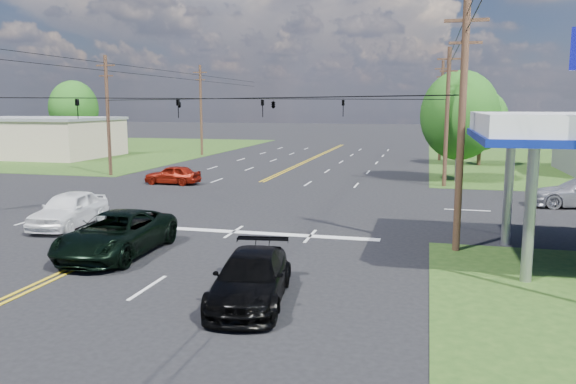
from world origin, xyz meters
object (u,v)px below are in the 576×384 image
(pole_left_far, at_px, (201,109))
(tree_right_b, at_px, (481,120))
(pole_ne, at_px, (447,116))
(suv_black, at_px, (251,278))
(pickup_dkgreen, at_px, (117,234))
(tree_right_a, at_px, (460,115))
(pole_se, at_px, (462,124))
(pickup_white, at_px, (69,209))
(pole_right_far, at_px, (441,110))
(retail_nw, at_px, (36,138))
(tree_far_l, at_px, (74,108))
(pole_nw, at_px, (108,114))

(pole_left_far, xyz_separation_m, tree_right_b, (29.50, -4.00, -0.95))
(pole_ne, height_order, suv_black, pole_ne)
(pole_left_far, distance_m, pickup_dkgreen, 43.12)
(tree_right_a, bearing_deg, pole_left_far, 149.35)
(pole_se, bearing_deg, pickup_white, 179.22)
(pole_right_far, height_order, suv_black, pole_right_far)
(pole_left_far, relative_size, tree_right_b, 1.41)
(retail_nw, height_order, tree_right_b, tree_right_b)
(pole_right_far, distance_m, tree_right_b, 5.40)
(pole_se, bearing_deg, suv_black, -129.03)
(pole_ne, xyz_separation_m, suv_black, (-6.00, -25.40, -4.20))
(pole_se, bearing_deg, pole_left_far, 125.10)
(retail_nw, relative_size, pole_ne, 1.68)
(pole_left_far, relative_size, suv_black, 2.03)
(retail_nw, height_order, pole_se, pole_se)
(pole_right_far, bearing_deg, tree_right_a, -86.42)
(tree_far_l, bearing_deg, tree_right_a, -23.50)
(tree_far_l, bearing_deg, suv_black, -51.14)
(pole_right_far, bearing_deg, pole_left_far, 180.00)
(pole_left_far, xyz_separation_m, pole_right_far, (26.00, 0.00, 0.00))
(pickup_dkgreen, bearing_deg, retail_nw, 129.97)
(pole_right_far, relative_size, suv_black, 2.03)
(suv_black, bearing_deg, pole_left_far, 106.35)
(pole_left_far, bearing_deg, tree_far_l, 168.11)
(pickup_white, bearing_deg, tree_far_l, 118.49)
(tree_right_b, bearing_deg, retail_nw, -177.54)
(pole_left_far, xyz_separation_m, tree_far_l, (-19.00, 4.00, 0.03))
(pole_se, distance_m, pole_right_far, 37.00)
(pole_se, relative_size, pickup_white, 1.96)
(tree_right_b, bearing_deg, tree_right_a, -101.77)
(pole_ne, bearing_deg, pole_nw, 180.00)
(pole_se, distance_m, suv_black, 10.41)
(pole_nw, height_order, pickup_dkgreen, pole_nw)
(retail_nw, bearing_deg, pole_se, -35.79)
(pole_ne, bearing_deg, tree_right_a, 71.57)
(retail_nw, relative_size, tree_far_l, 1.83)
(pole_left_far, bearing_deg, pole_right_far, 0.00)
(retail_nw, bearing_deg, pickup_white, -50.16)
(tree_right_b, height_order, tree_far_l, tree_far_l)
(retail_nw, height_order, pickup_dkgreen, retail_nw)
(pole_left_far, height_order, pole_right_far, same)
(pole_left_far, height_order, suv_black, pole_left_far)
(pole_nw, relative_size, tree_far_l, 1.09)
(retail_nw, xyz_separation_m, tree_right_a, (44.00, -10.00, 2.87))
(tree_right_b, relative_size, pickup_dkgreen, 1.21)
(pole_se, relative_size, pickup_dkgreen, 1.62)
(pole_se, relative_size, pole_nw, 1.00)
(retail_nw, relative_size, pole_right_far, 1.60)
(tree_far_l, xyz_separation_m, suv_black, (39.00, -48.40, -4.48))
(suv_black, relative_size, pickup_white, 1.01)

